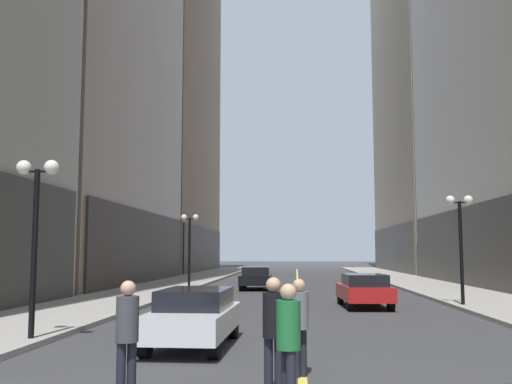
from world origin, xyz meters
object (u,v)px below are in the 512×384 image
object	(u,v)px
car_white	(194,315)
pedestrian_with_orange_bag	(127,330)
car_red	(364,289)
car_black	(256,277)
street_lamp_right_mid	(460,225)
pedestrian_in_grey_suit	(299,319)
pedestrian_in_green_parka	(289,337)
street_lamp_left_near	(36,208)
street_lamp_left_far	(190,234)
pedestrian_in_black_coat	(274,325)

from	to	relation	value
car_white	pedestrian_with_orange_bag	xyz separation A→B (m)	(-0.14, -4.89, 0.31)
car_red	car_black	xyz separation A→B (m)	(-5.06, 10.78, 0.00)
car_red	car_black	distance (m)	11.91
street_lamp_right_mid	pedestrian_in_grey_suit	bearing A→B (deg)	-116.69
pedestrian_in_green_parka	street_lamp_left_near	size ratio (longest dim) A/B	0.39
car_black	car_red	bearing A→B (deg)	-64.87
street_lamp_left_near	street_lamp_left_far	xyz separation A→B (m)	(0.00, 20.22, 0.00)
pedestrian_in_green_parka	street_lamp_right_mid	size ratio (longest dim) A/B	0.39
car_white	car_red	size ratio (longest dim) A/B	1.01
car_red	pedestrian_in_black_coat	xyz separation A→B (m)	(-3.04, -14.21, 0.33)
pedestrian_in_grey_suit	car_black	bearing A→B (deg)	95.82
car_red	street_lamp_left_far	size ratio (longest dim) A/B	0.93
street_lamp_right_mid	car_black	bearing A→B (deg)	129.27
street_lamp_left_far	car_black	bearing A→B (deg)	4.91
pedestrian_in_grey_suit	car_white	bearing A→B (deg)	128.21
pedestrian_with_orange_bag	pedestrian_in_green_parka	world-z (taller)	pedestrian_with_orange_bag
pedestrian_with_orange_bag	pedestrian_in_grey_suit	distance (m)	3.14
car_black	pedestrian_in_black_coat	size ratio (longest dim) A/B	2.27
pedestrian_in_green_parka	pedestrian_in_grey_suit	world-z (taller)	pedestrian_in_green_parka
street_lamp_left_near	street_lamp_right_mid	size ratio (longest dim) A/B	1.00
street_lamp_right_mid	street_lamp_left_near	bearing A→B (deg)	-142.81
car_white	car_black	xyz separation A→B (m)	(0.01, 20.60, 0.00)
pedestrian_in_grey_suit	street_lamp_left_near	bearing A→B (deg)	153.84
street_lamp_left_far	street_lamp_right_mid	distance (m)	16.56
car_red	pedestrian_in_green_parka	bearing A→B (deg)	-100.46
car_red	street_lamp_left_near	bearing A→B (deg)	-132.60
pedestrian_in_green_parka	pedestrian_in_black_coat	xyz separation A→B (m)	(-0.24, 0.95, 0.03)
pedestrian_in_black_coat	street_lamp_left_near	xyz separation A→B (m)	(-5.95, 4.44, 2.21)
pedestrian_with_orange_bag	pedestrian_in_green_parka	distance (m)	2.45
car_white	pedestrian_in_black_coat	xyz separation A→B (m)	(2.02, -4.40, 0.33)
car_white	pedestrian_in_green_parka	bearing A→B (deg)	-67.06
car_red	street_lamp_right_mid	distance (m)	4.58
car_black	pedestrian_in_black_coat	world-z (taller)	pedestrian_in_black_coat
car_white	car_red	xyz separation A→B (m)	(5.06, 9.82, 0.00)
car_red	pedestrian_in_green_parka	world-z (taller)	pedestrian_in_green_parka
car_black	street_lamp_left_near	xyz separation A→B (m)	(-3.93, -20.56, 2.54)
street_lamp_right_mid	car_white	bearing A→B (deg)	-132.30
car_red	pedestrian_with_orange_bag	distance (m)	15.60
street_lamp_left_near	pedestrian_with_orange_bag	bearing A→B (deg)	-52.49
pedestrian_with_orange_bag	street_lamp_left_near	world-z (taller)	street_lamp_left_near
car_red	street_lamp_right_mid	size ratio (longest dim) A/B	0.93
car_black	pedestrian_with_orange_bag	world-z (taller)	pedestrian_with_orange_bag
car_white	pedestrian_in_black_coat	size ratio (longest dim) A/B	2.33
street_lamp_left_far	street_lamp_left_near	bearing A→B (deg)	-90.00
car_white	street_lamp_left_far	bearing A→B (deg)	100.97
pedestrian_in_grey_suit	street_lamp_left_far	size ratio (longest dim) A/B	0.39
car_white	pedestrian_in_green_parka	world-z (taller)	pedestrian_in_green_parka
pedestrian_with_orange_bag	pedestrian_in_black_coat	xyz separation A→B (m)	(2.16, 0.49, 0.02)
car_white	car_red	distance (m)	11.05
street_lamp_left_near	car_red	bearing A→B (deg)	47.40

